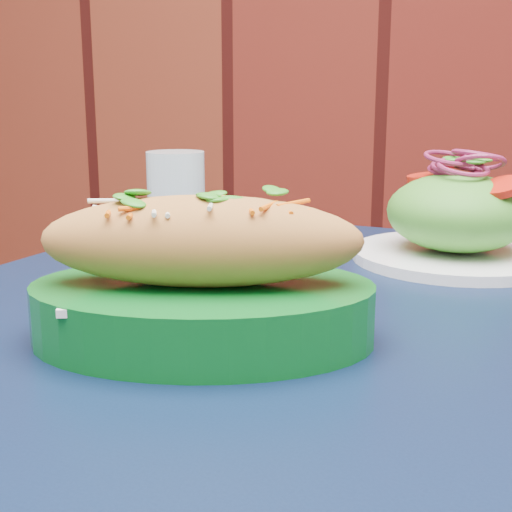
# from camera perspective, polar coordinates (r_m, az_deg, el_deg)

# --- Properties ---
(cafe_table) EXTENTS (0.93, 0.93, 0.75)m
(cafe_table) POSITION_cam_1_polar(r_m,az_deg,el_deg) (0.68, 6.12, -11.29)
(cafe_table) COLOR black
(cafe_table) RESTS_ON ground
(banh_mi_basket) EXTENTS (0.31, 0.23, 0.12)m
(banh_mi_basket) POSITION_cam_1_polar(r_m,az_deg,el_deg) (0.56, -4.32, -1.99)
(banh_mi_basket) COLOR #095A1B
(banh_mi_basket) RESTS_ON cafe_table
(salad_plate) EXTENTS (0.24, 0.24, 0.13)m
(salad_plate) POSITION_cam_1_polar(r_m,az_deg,el_deg) (0.86, 15.86, 2.86)
(salad_plate) COLOR white
(salad_plate) RESTS_ON cafe_table
(water_glass) EXTENTS (0.07, 0.07, 0.12)m
(water_glass) POSITION_cam_1_polar(r_m,az_deg,el_deg) (0.91, -6.39, 4.59)
(water_glass) COLOR silver
(water_glass) RESTS_ON cafe_table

